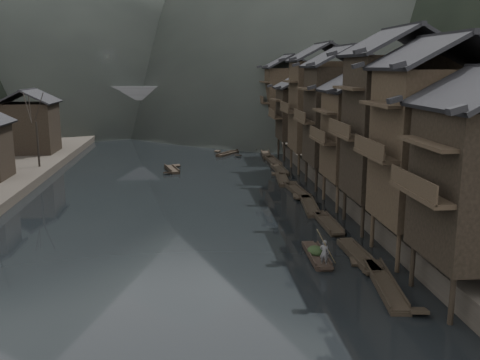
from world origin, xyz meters
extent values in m
plane|color=black|center=(0.00, 0.00, 0.00)|extent=(300.00, 300.00, 0.00)
cube|color=#2D2823|center=(35.00, 40.00, 0.90)|extent=(40.00, 200.00, 1.80)
cylinder|color=black|center=(14.20, -10.40, 1.30)|extent=(0.30, 0.30, 2.90)
cylinder|color=black|center=(14.20, -5.60, 1.30)|extent=(0.30, 0.30, 2.90)
cylinder|color=black|center=(16.95, -5.60, 1.30)|extent=(0.30, 0.30, 2.90)
cube|color=black|center=(13.30, -8.00, 6.17)|extent=(1.20, 5.70, 0.25)
cylinder|color=black|center=(14.20, -3.40, 1.30)|extent=(0.30, 0.30, 2.90)
cylinder|color=black|center=(14.20, 1.40, 1.30)|extent=(0.30, 0.30, 2.90)
cylinder|color=black|center=(16.95, -3.40, 1.30)|extent=(0.30, 0.30, 2.90)
cylinder|color=black|center=(16.95, 1.40, 1.30)|extent=(0.30, 0.30, 2.90)
cube|color=black|center=(17.30, -1.00, 7.53)|extent=(7.00, 6.00, 9.86)
cube|color=black|center=(13.30, -1.00, 7.04)|extent=(1.20, 5.70, 0.25)
cylinder|color=black|center=(14.20, 3.60, 1.30)|extent=(0.30, 0.30, 2.90)
cylinder|color=black|center=(14.20, 8.40, 1.30)|extent=(0.30, 0.30, 2.90)
cylinder|color=black|center=(16.95, 3.60, 1.30)|extent=(0.30, 0.30, 2.90)
cylinder|color=black|center=(16.95, 8.40, 1.30)|extent=(0.30, 0.30, 2.90)
cube|color=black|center=(17.30, 6.00, 8.01)|extent=(7.00, 6.00, 10.81)
cube|color=black|center=(13.30, 6.00, 7.46)|extent=(1.20, 5.70, 0.25)
cylinder|color=black|center=(14.20, 10.60, 1.30)|extent=(0.30, 0.30, 2.90)
cylinder|color=black|center=(14.20, 15.40, 1.30)|extent=(0.30, 0.30, 2.90)
cylinder|color=black|center=(16.95, 10.60, 1.30)|extent=(0.30, 0.30, 2.90)
cylinder|color=black|center=(16.95, 15.40, 1.30)|extent=(0.30, 0.30, 2.90)
cube|color=black|center=(17.30, 13.00, 6.52)|extent=(7.00, 6.00, 7.84)
cube|color=black|center=(13.30, 13.00, 6.13)|extent=(1.20, 5.70, 0.25)
cylinder|color=black|center=(14.20, 18.60, 1.30)|extent=(0.30, 0.30, 2.90)
cylinder|color=black|center=(14.20, 23.40, 1.30)|extent=(0.30, 0.30, 2.90)
cylinder|color=black|center=(16.95, 18.60, 1.30)|extent=(0.30, 0.30, 2.90)
cylinder|color=black|center=(16.95, 23.40, 1.30)|extent=(0.30, 0.30, 2.90)
cube|color=black|center=(17.30, 21.00, 7.59)|extent=(7.00, 6.00, 9.98)
cube|color=black|center=(13.30, 21.00, 7.09)|extent=(1.20, 5.70, 0.25)
cylinder|color=black|center=(14.20, 27.60, 1.30)|extent=(0.30, 0.30, 2.90)
cylinder|color=black|center=(14.20, 32.40, 1.30)|extent=(0.30, 0.30, 2.90)
cylinder|color=black|center=(16.95, 27.60, 1.30)|extent=(0.30, 0.30, 2.90)
cylinder|color=black|center=(16.95, 32.40, 1.30)|extent=(0.30, 0.30, 2.90)
cube|color=black|center=(17.30, 30.00, 7.91)|extent=(7.00, 6.00, 10.63)
cube|color=black|center=(13.30, 30.00, 7.38)|extent=(1.20, 5.70, 0.25)
cylinder|color=black|center=(14.20, 37.60, 1.30)|extent=(0.30, 0.30, 2.90)
cylinder|color=black|center=(14.20, 42.40, 1.30)|extent=(0.30, 0.30, 2.90)
cylinder|color=black|center=(16.95, 37.60, 1.30)|extent=(0.30, 0.30, 2.90)
cylinder|color=black|center=(16.95, 42.40, 1.30)|extent=(0.30, 0.30, 2.90)
cube|color=black|center=(17.30, 40.00, 6.13)|extent=(7.00, 6.00, 7.06)
cube|color=black|center=(13.30, 40.00, 5.78)|extent=(1.20, 5.70, 0.25)
cylinder|color=black|center=(14.20, 49.60, 1.30)|extent=(0.30, 0.30, 2.90)
cylinder|color=black|center=(14.20, 54.40, 1.30)|extent=(0.30, 0.30, 2.90)
cylinder|color=black|center=(16.95, 49.60, 1.30)|extent=(0.30, 0.30, 2.90)
cylinder|color=black|center=(16.95, 54.40, 1.30)|extent=(0.30, 0.30, 2.90)
cube|color=black|center=(17.30, 52.00, 7.49)|extent=(7.00, 6.00, 9.77)
cube|color=black|center=(13.30, 52.00, 7.00)|extent=(1.20, 5.70, 0.25)
cube|color=black|center=(-20.50, 42.00, 4.60)|extent=(6.50, 6.50, 6.80)
cylinder|color=black|center=(-17.00, 30.64, 3.87)|extent=(0.24, 0.24, 5.33)
cube|color=black|center=(12.58, -5.62, 0.15)|extent=(2.05, 7.69, 0.30)
cube|color=black|center=(12.58, -5.62, 0.33)|extent=(2.09, 7.54, 0.10)
cube|color=black|center=(12.12, -2.00, 0.29)|extent=(1.05, 1.04, 0.37)
cube|color=black|center=(13.05, -9.25, 0.29)|extent=(1.05, 1.04, 0.37)
cube|color=black|center=(12.52, -0.84, 0.15)|extent=(1.31, 6.17, 0.30)
cube|color=black|center=(12.52, -0.84, 0.33)|extent=(1.36, 6.05, 0.10)
cube|color=black|center=(12.62, 2.10, 0.29)|extent=(0.96, 0.79, 0.33)
cube|color=black|center=(12.42, -3.78, 0.29)|extent=(0.96, 0.79, 0.33)
cube|color=black|center=(12.42, 6.85, 0.15)|extent=(1.12, 6.05, 0.30)
cube|color=black|center=(12.42, 6.85, 0.33)|extent=(1.18, 5.93, 0.10)
cube|color=black|center=(12.43, 9.75, 0.29)|extent=(0.94, 0.75, 0.33)
cube|color=black|center=(12.40, 3.95, 0.29)|extent=(0.94, 0.75, 0.33)
cube|color=black|center=(12.16, 12.57, 0.15)|extent=(1.84, 7.41, 0.30)
cube|color=black|center=(12.16, 12.57, 0.33)|extent=(1.88, 7.27, 0.10)
cube|color=black|center=(11.80, 16.07, 0.29)|extent=(1.02, 0.99, 0.36)
cube|color=black|center=(12.52, 9.07, 0.29)|extent=(1.02, 0.99, 0.36)
cube|color=black|center=(12.17, 18.51, 0.15)|extent=(1.62, 7.07, 0.30)
cube|color=black|center=(12.17, 18.51, 0.33)|extent=(1.67, 6.94, 0.10)
cube|color=black|center=(12.42, 21.86, 0.29)|extent=(1.00, 0.93, 0.35)
cube|color=black|center=(11.92, 15.15, 0.29)|extent=(1.00, 0.93, 0.35)
cube|color=black|center=(11.62, 24.13, 0.15)|extent=(1.65, 6.49, 0.30)
cube|color=black|center=(11.62, 24.13, 0.33)|extent=(1.69, 6.37, 0.10)
cube|color=black|center=(11.36, 27.21, 0.29)|extent=(1.00, 0.87, 0.34)
cube|color=black|center=(11.89, 21.06, 0.29)|extent=(1.00, 0.87, 0.34)
cube|color=black|center=(12.27, 29.84, 0.15)|extent=(1.33, 6.16, 0.30)
cube|color=black|center=(12.27, 29.84, 0.33)|extent=(1.38, 6.04, 0.10)
cube|color=black|center=(12.38, 32.78, 0.29)|extent=(0.96, 0.79, 0.33)
cube|color=black|center=(12.16, 26.91, 0.29)|extent=(0.96, 0.79, 0.33)
cube|color=black|center=(12.41, 36.07, 0.15)|extent=(1.48, 7.07, 0.30)
cube|color=black|center=(12.41, 36.07, 0.33)|extent=(1.53, 6.93, 0.10)
cube|color=black|center=(12.60, 39.43, 0.29)|extent=(0.98, 0.91, 0.35)
cube|color=black|center=(12.23, 32.71, 0.29)|extent=(0.98, 0.91, 0.35)
cube|color=black|center=(12.29, 42.00, 0.15)|extent=(1.62, 7.07, 0.30)
cube|color=black|center=(12.29, 42.00, 0.33)|extent=(1.67, 6.93, 0.10)
cube|color=black|center=(12.04, 45.35, 0.29)|extent=(1.00, 0.93, 0.35)
cube|color=black|center=(12.54, 38.65, 0.29)|extent=(1.00, 0.93, 0.35)
cube|color=black|center=(12.15, 48.96, 0.15)|extent=(2.04, 7.12, 0.30)
cube|color=black|center=(12.15, 48.96, 0.33)|extent=(2.07, 6.99, 0.10)
cube|color=black|center=(12.60, 52.30, 0.29)|extent=(1.04, 0.98, 0.35)
cube|color=black|center=(11.69, 45.61, 0.29)|extent=(1.04, 0.98, 0.35)
cube|color=black|center=(-0.93, 31.47, 0.15)|extent=(2.09, 4.92, 0.30)
cube|color=black|center=(-0.93, 31.47, 0.33)|extent=(2.12, 4.84, 0.10)
cube|color=black|center=(-0.39, 33.72, 0.29)|extent=(0.97, 0.78, 0.30)
cube|color=black|center=(-1.46, 29.22, 0.29)|extent=(0.97, 0.78, 0.30)
cube|color=black|center=(6.79, 43.10, 0.15)|extent=(3.69, 4.65, 0.30)
cube|color=black|center=(6.79, 43.10, 0.33)|extent=(3.67, 4.60, 0.10)
cube|color=black|center=(5.41, 45.05, 0.29)|extent=(1.05, 1.00, 0.30)
cube|color=black|center=(8.17, 41.14, 0.29)|extent=(1.05, 1.00, 0.30)
cube|color=#4C4C4F|center=(0.00, 72.00, 7.20)|extent=(40.00, 6.00, 1.60)
cube|color=#4C4C4F|center=(0.00, 69.30, 8.50)|extent=(40.00, 0.50, 1.00)
cube|color=#4C4C4F|center=(0.00, 74.70, 8.50)|extent=(40.00, 0.50, 1.00)
cube|color=#4C4C4F|center=(-14.00, 72.00, 3.20)|extent=(3.20, 6.00, 6.40)
cube|color=#4C4C4F|center=(-4.50, 72.00, 3.20)|extent=(3.20, 6.00, 6.40)
cube|color=#4C4C4F|center=(4.50, 72.00, 3.20)|extent=(3.20, 6.00, 6.40)
cube|color=#4C4C4F|center=(14.00, 72.00, 3.20)|extent=(3.20, 6.00, 6.40)
cube|color=black|center=(9.73, -0.56, 0.15)|extent=(1.16, 4.80, 0.30)
cube|color=black|center=(9.73, -0.56, 0.33)|extent=(1.21, 4.71, 0.10)
cube|color=black|center=(9.67, 1.74, 0.29)|extent=(0.90, 0.62, 0.30)
cube|color=black|center=(9.79, -2.85, 0.29)|extent=(0.90, 0.62, 0.30)
ellipsoid|color=black|center=(9.72, -0.32, 0.78)|extent=(1.14, 1.49, 0.69)
imported|color=#4F4E51|center=(9.78, -2.37, 1.28)|extent=(0.74, 0.68, 1.69)
cylinder|color=#8C7A51|center=(9.98, -2.37, 3.76)|extent=(2.00, 2.07, 3.28)
camera|label=1|loc=(1.45, -33.96, 12.62)|focal=40.00mm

